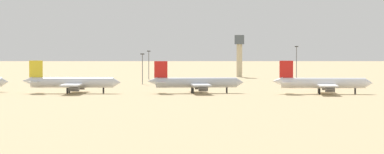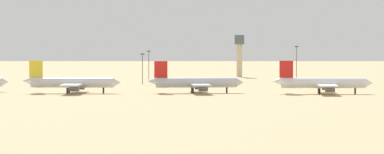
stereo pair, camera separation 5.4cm
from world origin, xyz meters
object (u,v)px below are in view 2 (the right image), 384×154
at_px(parked_jet_red_2, 195,83).
at_px(light_pole_mid, 149,63).
at_px(control_tower, 239,52).
at_px(parked_jet_red_3, 322,83).
at_px(parked_jet_yellow_1, 71,83).
at_px(light_pole_east, 142,66).
at_px(light_pole_west, 296,61).

distance_m(parked_jet_red_2, light_pole_mid, 141.23).
bearing_deg(control_tower, parked_jet_red_3, -77.52).
xyz_separation_m(parked_jet_yellow_1, parked_jet_red_2, (47.09, 5.68, -0.08)).
relative_size(parked_jet_yellow_1, light_pole_east, 2.65).
xyz_separation_m(control_tower, light_pole_east, (-40.32, -100.86, -5.87)).
relative_size(parked_jet_yellow_1, light_pole_mid, 2.52).
distance_m(parked_jet_red_2, light_pole_west, 123.12).
relative_size(parked_jet_red_2, parked_jet_red_3, 0.98).
relative_size(parked_jet_red_2, light_pole_east, 2.59).
relative_size(parked_jet_red_3, light_pole_mid, 2.51).
xyz_separation_m(parked_jet_red_2, light_pole_mid, (-36.98, 136.22, 4.72)).
distance_m(control_tower, light_pole_west, 68.01).
relative_size(control_tower, light_pole_mid, 1.56).
bearing_deg(light_pole_east, parked_jet_red_2, -67.41).
height_order(parked_jet_yellow_1, light_pole_east, light_pole_east).
bearing_deg(control_tower, light_pole_west, -62.67).
distance_m(parked_jet_red_2, control_tower, 177.11).
bearing_deg(light_pole_east, parked_jet_yellow_1, -100.84).
bearing_deg(parked_jet_red_2, control_tower, 76.50).
relative_size(parked_jet_yellow_1, control_tower, 1.61).
xyz_separation_m(control_tower, light_pole_mid, (-45.80, -40.38, -5.46)).
height_order(parked_jet_red_3, light_pole_west, light_pole_west).
bearing_deg(control_tower, parked_jet_red_2, -92.86).
bearing_deg(parked_jet_red_2, light_pole_west, 60.38).
relative_size(light_pole_west, light_pole_east, 1.23).
distance_m(parked_jet_red_2, parked_jet_red_3, 48.14).
distance_m(parked_jet_red_3, light_pole_west, 117.79).
xyz_separation_m(light_pole_mid, light_pole_east, (5.48, -60.48, -0.41)).
height_order(control_tower, light_pole_mid, control_tower).
bearing_deg(parked_jet_red_2, light_pole_mid, 94.55).
bearing_deg(parked_jet_yellow_1, parked_jet_red_2, 3.05).
distance_m(parked_jet_yellow_1, light_pole_mid, 142.34).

